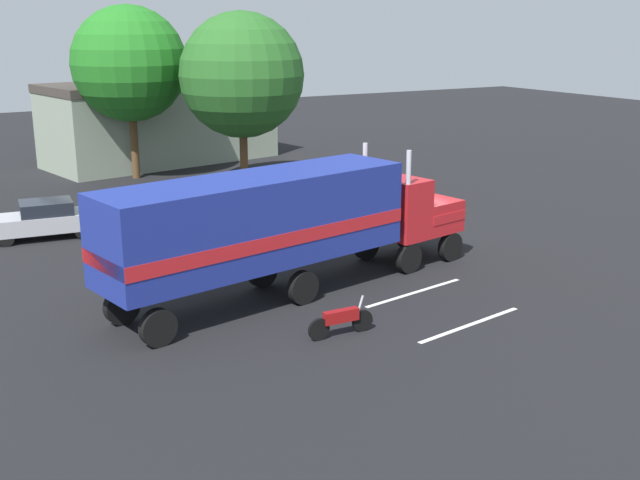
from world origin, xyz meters
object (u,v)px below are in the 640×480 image
semi_truck (284,221)px  parked_car (43,219)px  motorcycle (341,320)px  tree_left (242,75)px  tree_center (129,64)px  person_bystander (315,235)px

semi_truck → parked_car: 12.73m
semi_truck → motorcycle: (-0.21, -4.00, -2.04)m
parked_car → motorcycle: 16.22m
parked_car → motorcycle: bearing=-70.7°
tree_left → motorcycle: bearing=-107.0°
tree_left → tree_center: bearing=129.9°
tree_left → person_bystander: bearing=-103.1°
semi_truck → motorcycle: size_ratio=6.81×
semi_truck → person_bystander: (2.95, 3.14, -1.63)m
semi_truck → tree_center: tree_center is taller
parked_car → motorcycle: (5.37, -15.31, -0.33)m
parked_car → tree_center: (7.23, 10.79, 5.69)m
person_bystander → motorcycle: bearing=-113.9°
motorcycle → person_bystander: bearing=66.1°
motorcycle → tree_left: 22.40m
tree_left → semi_truck: bearing=-110.1°
tree_center → parked_car: bearing=-123.8°
person_bystander → tree_center: tree_center is taller
semi_truck → tree_center: bearing=85.7°
tree_left → tree_center: size_ratio=0.96×
parked_car → tree_center: 14.19m
motorcycle → tree_left: bearing=73.0°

